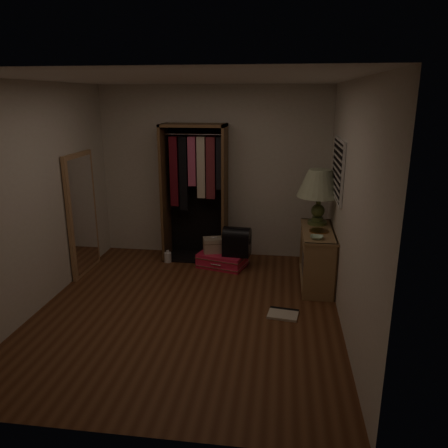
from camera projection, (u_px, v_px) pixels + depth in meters
The scene contains 13 objects.
ground at pixel (188, 310), 5.15m from camera, with size 4.00×4.00×0.00m, color #522C17.
room_walls at pixel (192, 185), 4.76m from camera, with size 3.52×4.02×2.60m.
console_bookshelf at pixel (316, 255), 5.83m from camera, with size 0.42×1.12×0.75m.
open_wardrobe at pixel (196, 181), 6.53m from camera, with size 0.95×0.50×2.05m.
floor_mirror at pixel (82, 214), 6.08m from camera, with size 0.06×0.80×1.70m.
pink_suitcase at pixel (222, 259), 6.48m from camera, with size 0.78×0.65×0.21m.
train_case at pixel (214, 245), 6.45m from camera, with size 0.37×0.30×0.23m.
black_bag at pixel (237, 241), 6.29m from camera, with size 0.41×0.29×0.42m.
table_lamp at pixel (320, 185), 5.81m from camera, with size 0.78×0.78×0.75m.
brass_tray at pixel (319, 231), 5.64m from camera, with size 0.27×0.27×0.01m.
ceramic_bowl at pixel (317, 237), 5.34m from camera, with size 0.16×0.16×0.04m, color #ADD0AF.
white_jug at pixel (168, 257), 6.63m from camera, with size 0.14×0.14×0.19m.
floor_book at pixel (283, 313), 5.05m from camera, with size 0.37×0.32×0.03m.
Camera 1 is at (1.05, -4.55, 2.43)m, focal length 35.00 mm.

